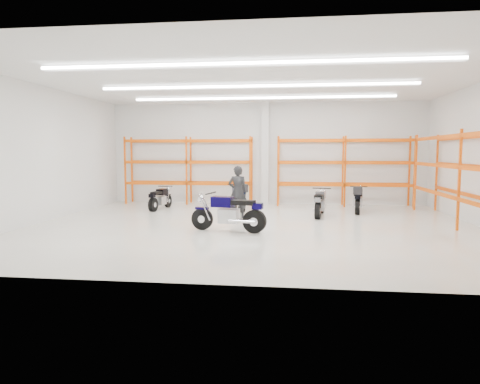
# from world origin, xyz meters

# --- Properties ---
(ground) EXTENTS (14.00, 14.00, 0.00)m
(ground) POSITION_xyz_m (0.00, 0.00, 0.00)
(ground) COLOR beige
(ground) RESTS_ON ground
(room_shell) EXTENTS (14.02, 12.02, 4.51)m
(room_shell) POSITION_xyz_m (0.00, 0.03, 3.28)
(room_shell) COLOR white
(room_shell) RESTS_ON ground
(motorcycle_main) EXTENTS (2.29, 0.88, 1.13)m
(motorcycle_main) POSITION_xyz_m (-0.55, -0.99, 0.53)
(motorcycle_main) COLOR black
(motorcycle_main) RESTS_ON ground
(motorcycle_back_a) EXTENTS (0.67, 1.88, 0.92)m
(motorcycle_back_a) POSITION_xyz_m (-4.07, 3.31, 0.43)
(motorcycle_back_a) COLOR black
(motorcycle_back_a) RESTS_ON ground
(motorcycle_back_b) EXTENTS (0.99, 2.10, 1.11)m
(motorcycle_back_b) POSITION_xyz_m (-0.89, 3.51, 0.53)
(motorcycle_back_b) COLOR black
(motorcycle_back_b) RESTS_ON ground
(motorcycle_back_c) EXTENTS (0.74, 2.01, 0.99)m
(motorcycle_back_c) POSITION_xyz_m (2.20, 2.28, 0.46)
(motorcycle_back_c) COLOR black
(motorcycle_back_c) RESTS_ON ground
(motorcycle_back_d) EXTENTS (0.75, 2.07, 1.06)m
(motorcycle_back_d) POSITION_xyz_m (3.71, 3.43, 0.51)
(motorcycle_back_d) COLOR black
(motorcycle_back_d) RESTS_ON ground
(standing_man) EXTENTS (0.68, 0.45, 1.85)m
(standing_man) POSITION_xyz_m (-0.70, 1.63, 0.92)
(standing_man) COLOR black
(standing_man) RESTS_ON ground
(structural_column) EXTENTS (0.32, 0.32, 4.50)m
(structural_column) POSITION_xyz_m (0.00, 5.82, 2.25)
(structural_column) COLOR white
(structural_column) RESTS_ON ground
(pallet_racking_back_left) EXTENTS (5.67, 0.87, 3.00)m
(pallet_racking_back_left) POSITION_xyz_m (-3.40, 5.48, 1.79)
(pallet_racking_back_left) COLOR #E15812
(pallet_racking_back_left) RESTS_ON ground
(pallet_racking_back_right) EXTENTS (5.67, 0.87, 3.00)m
(pallet_racking_back_right) POSITION_xyz_m (3.40, 5.48, 1.79)
(pallet_racking_back_right) COLOR #E15812
(pallet_racking_back_right) RESTS_ON ground
(pallet_racking_side) EXTENTS (0.87, 9.07, 3.00)m
(pallet_racking_side) POSITION_xyz_m (6.48, 0.00, 1.81)
(pallet_racking_side) COLOR #E15812
(pallet_racking_side) RESTS_ON ground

